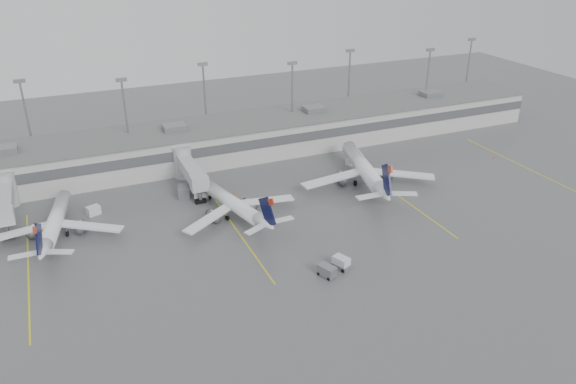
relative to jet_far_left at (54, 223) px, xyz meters
name	(u,v)px	position (x,y,z in m)	size (l,w,h in m)	color
ground	(386,273)	(47.62, -33.27, -2.70)	(260.00, 260.00, 0.00)	#515254
terminal	(258,135)	(47.61, 24.71, 1.47)	(152.00, 17.00, 9.45)	#B1B0AB
light_masts	(249,97)	(47.62, 30.48, 9.33)	(142.40, 8.00, 20.60)	gray
jet_bridge_left	(5,196)	(-7.88, 12.45, 1.17)	(4.00, 17.20, 7.00)	#A4A7AA
jet_bridge_right	(187,167)	(27.12, 12.45, 1.17)	(4.00, 17.20, 7.00)	#A4A7AA
stand_markings	(319,209)	(47.62, -9.27, -2.69)	(105.25, 40.00, 0.01)	yellow
jet_far_left	(54,223)	(0.00, 0.00, 0.00)	(23.40, 26.50, 8.68)	white
jet_mid_left	(234,204)	(31.45, -5.48, 0.01)	(23.29, 26.43, 8.70)	white
jet_mid_right	(365,170)	(61.79, -2.38, 0.57)	(28.15, 31.93, 10.51)	white
baggage_tug	(341,264)	(41.67, -29.17, -1.92)	(2.94, 3.57, 1.99)	silver
baggage_cart	(327,271)	(38.47, -30.37, -1.72)	(2.66, 3.33, 1.87)	slate
gse_uld_a	(93,210)	(6.96, 5.91, -1.83)	(2.44, 1.62, 1.73)	silver
gse_uld_b	(201,196)	(27.51, 4.16, -1.85)	(2.39, 1.59, 1.69)	silver
gse_uld_c	(351,161)	(64.37, 8.19, -1.89)	(2.27, 1.52, 1.61)	silver
gse_loader	(184,192)	(24.77, 6.77, -1.59)	(2.22, 3.56, 2.22)	slate
cone_a	(33,227)	(-3.92, 4.53, -2.32)	(0.47, 0.47, 0.75)	#EA4304
cone_b	(235,194)	(34.33, 3.05, -2.35)	(0.44, 0.44, 0.70)	#EA4304
cone_c	(355,184)	(59.47, -2.35, -2.38)	(0.39, 0.39, 0.63)	#EA4304
cone_d	(494,157)	(97.31, -1.99, -2.39)	(0.38, 0.38, 0.61)	#EA4304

